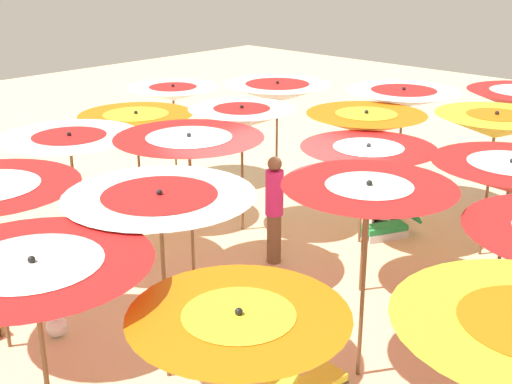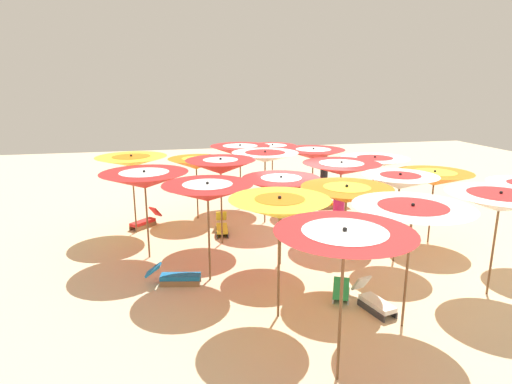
# 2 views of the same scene
# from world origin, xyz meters

# --- Properties ---
(ground) EXTENTS (39.61, 39.61, 0.04)m
(ground) POSITION_xyz_m (0.00, 0.00, -0.02)
(ground) COLOR beige
(beach_umbrella_0) EXTENTS (2.15, 2.15, 2.50)m
(beach_umbrella_0) POSITION_xyz_m (4.72, -2.43, 2.29)
(beach_umbrella_0) COLOR brown
(beach_umbrella_0) RESTS_ON ground
(beach_umbrella_1) EXTENTS (2.29, 2.29, 2.42)m
(beach_umbrella_1) POSITION_xyz_m (4.28, -0.28, 2.16)
(beach_umbrella_1) COLOR brown
(beach_umbrella_1) RESTS_ON ground
(beach_umbrella_2) EXTENTS (2.10, 2.10, 2.43)m
(beach_umbrella_2) POSITION_xyz_m (2.83, 1.45, 2.17)
(beach_umbrella_2) COLOR brown
(beach_umbrella_2) RESTS_ON ground
(beach_umbrella_3) EXTENTS (1.97, 1.97, 2.54)m
(beach_umbrella_3) POSITION_xyz_m (1.67, 3.44, 2.29)
(beach_umbrella_3) COLOR brown
(beach_umbrella_3) RESTS_ON ground
(beach_umbrella_4) EXTENTS (2.10, 2.10, 2.57)m
(beach_umbrella_4) POSITION_xyz_m (1.26, 5.51, 2.31)
(beach_umbrella_4) COLOR brown
(beach_umbrella_4) RESTS_ON ground
(beach_umbrella_5) EXTENTS (1.91, 1.91, 2.19)m
(beach_umbrella_5) POSITION_xyz_m (2.68, -3.48, 1.95)
(beach_umbrella_5) COLOR brown
(beach_umbrella_5) RESTS_ON ground
(beach_umbrella_6) EXTENTS (2.00, 2.00, 2.56)m
(beach_umbrella_6) POSITION_xyz_m (2.20, -0.91, 2.30)
(beach_umbrella_6) COLOR brown
(beach_umbrella_6) RESTS_ON ground
(beach_umbrella_7) EXTENTS (1.98, 1.98, 2.37)m
(beach_umbrella_7) POSITION_xyz_m (0.93, 0.93, 2.12)
(beach_umbrella_7) COLOR brown
(beach_umbrella_7) RESTS_ON ground
(beach_umbrella_8) EXTENTS (2.05, 2.05, 2.43)m
(beach_umbrella_8) POSITION_xyz_m (-0.15, 2.43, 2.20)
(beach_umbrella_8) COLOR brown
(beach_umbrella_8) RESTS_ON ground
(beach_umbrella_9) EXTENTS (2.20, 2.20, 2.50)m
(beach_umbrella_9) POSITION_xyz_m (-0.60, 4.31, 2.27)
(beach_umbrella_9) COLOR brown
(beach_umbrella_9) RESTS_ON ground
(beach_umbrella_10) EXTENTS (2.19, 2.19, 2.43)m
(beach_umbrella_10) POSITION_xyz_m (0.99, -4.40, 2.18)
(beach_umbrella_10) COLOR brown
(beach_umbrella_10) RESTS_ON ground
(beach_umbrella_11) EXTENTS (2.20, 2.20, 2.46)m
(beach_umbrella_11) POSITION_xyz_m (0.50, -2.55, 2.25)
(beach_umbrella_11) COLOR brown
(beach_umbrella_11) RESTS_ON ground
(beach_umbrella_12) EXTENTS (2.28, 2.28, 2.40)m
(beach_umbrella_12) POSITION_xyz_m (-1.31, -0.54, 2.17)
(beach_umbrella_12) COLOR brown
(beach_umbrella_12) RESTS_ON ground
(beach_umbrella_13) EXTENTS (1.91, 1.91, 2.40)m
(beach_umbrella_13) POSITION_xyz_m (-2.08, 1.38, 2.16)
(beach_umbrella_13) COLOR brown
(beach_umbrella_13) RESTS_ON ground
(beach_umbrella_14) EXTENTS (2.24, 2.24, 2.39)m
(beach_umbrella_14) POSITION_xyz_m (-3.17, 3.54, 2.15)
(beach_umbrella_14) COLOR brown
(beach_umbrella_14) RESTS_ON ground
(beach_umbrella_15) EXTENTS (1.94, 1.94, 2.21)m
(beach_umbrella_15) POSITION_xyz_m (-0.60, -5.82, 2.00)
(beach_umbrella_15) COLOR brown
(beach_umbrella_15) RESTS_ON ground
(beach_umbrella_16) EXTENTS (2.27, 2.27, 2.34)m
(beach_umbrella_16) POSITION_xyz_m (-1.55, -3.60, 2.11)
(beach_umbrella_16) COLOR brown
(beach_umbrella_16) RESTS_ON ground
(beach_umbrella_17) EXTENTS (2.20, 2.20, 2.32)m
(beach_umbrella_17) POSITION_xyz_m (-2.93, -1.60, 2.10)
(beach_umbrella_17) COLOR brown
(beach_umbrella_17) RESTS_ON ground
(beach_umbrella_18) EXTENTS (2.12, 2.12, 2.19)m
(beach_umbrella_18) POSITION_xyz_m (-3.80, 0.34, 1.94)
(beach_umbrella_18) COLOR brown
(beach_umbrella_18) RESTS_ON ground
(lounger_0) EXTENTS (0.78, 1.14, 0.65)m
(lounger_0) POSITION_xyz_m (0.11, 3.00, 0.21)
(lounger_0) COLOR silver
(lounger_0) RESTS_ON ground
(lounger_1) EXTENTS (0.59, 1.13, 0.61)m
(lounger_1) POSITION_xyz_m (-0.36, 3.63, 0.20)
(lounger_1) COLOR #333338
(lounger_1) RESTS_ON ground
(lounger_2) EXTENTS (1.07, 1.05, 0.59)m
(lounger_2) POSITION_xyz_m (4.47, -2.91, 0.20)
(lounger_2) COLOR olive
(lounger_2) RESTS_ON ground
(lounger_3) EXTENTS (1.31, 0.57, 0.51)m
(lounger_3) POSITION_xyz_m (3.62, 1.53, 0.19)
(lounger_3) COLOR olive
(lounger_3) RESTS_ON ground
(lounger_4) EXTENTS (0.48, 1.20, 0.62)m
(lounger_4) POSITION_xyz_m (2.08, -1.77, 0.21)
(lounger_4) COLOR #333338
(lounger_4) RESTS_ON ground
(lounger_5) EXTENTS (1.30, 0.42, 0.55)m
(lounger_5) POSITION_xyz_m (-2.40, -3.67, 0.20)
(lounger_5) COLOR olive
(lounger_5) RESTS_ON ground
(beachgoer_0) EXTENTS (0.30, 0.30, 1.86)m
(beachgoer_0) POSITION_xyz_m (-0.72, 0.75, 0.99)
(beachgoer_0) COLOR brown
(beachgoer_0) RESTS_ON ground
(beachgoer_1) EXTENTS (0.30, 0.30, 1.84)m
(beachgoer_1) POSITION_xyz_m (-2.56, -5.04, 0.97)
(beachgoer_1) COLOR brown
(beachgoer_1) RESTS_ON ground
(beach_ball) EXTENTS (0.29, 0.29, 0.29)m
(beach_ball) POSITION_xyz_m (-1.31, -3.02, 0.15)
(beach_ball) COLOR white
(beach_ball) RESTS_ON ground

